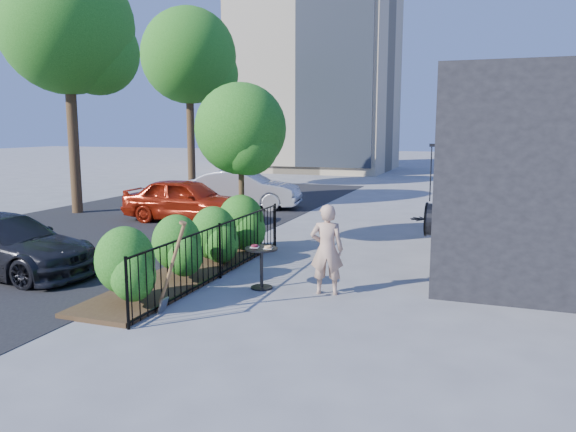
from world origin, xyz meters
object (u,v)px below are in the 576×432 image
at_px(street_tree_far, 190,62).
at_px(woman, 327,249).
at_px(patio_tree, 242,134).
at_px(street_tree_near, 68,36).
at_px(car_darkgrey, 4,245).
at_px(car_silver, 243,189).
at_px(cafe_table, 261,260).
at_px(shovel, 170,273).
at_px(car_red, 187,200).

bearing_deg(street_tree_far, woman, -53.14).
distance_m(patio_tree, street_tree_near, 8.92).
bearing_deg(street_tree_far, car_darkgrey, -74.54).
bearing_deg(woman, car_silver, -69.39).
height_order(street_tree_near, woman, street_tree_near).
bearing_deg(cafe_table, street_tree_near, 146.24).
distance_m(street_tree_near, car_darkgrey, 9.81).
bearing_deg(street_tree_far, shovel, -61.77).
distance_m(street_tree_far, shovel, 19.08).
relative_size(patio_tree, car_red, 0.98).
xyz_separation_m(street_tree_near, car_silver, (4.86, 3.02, -5.22)).
relative_size(street_tree_near, cafe_table, 10.19).
bearing_deg(street_tree_near, patio_tree, -22.57).
distance_m(street_tree_far, car_darkgrey, 16.55).
bearing_deg(car_darkgrey, cafe_table, -78.43).
xyz_separation_m(patio_tree, cafe_table, (1.77, -3.13, -2.24)).
bearing_deg(shovel, street_tree_far, 118.23).
distance_m(patio_tree, car_darkgrey, 5.69).
distance_m(street_tree_near, woman, 13.39).
height_order(woman, car_darkgrey, woman).
relative_size(car_silver, car_darkgrey, 1.02).
height_order(street_tree_far, car_silver, street_tree_far).
height_order(car_silver, car_darkgrey, car_silver).
bearing_deg(patio_tree, street_tree_far, 124.51).
height_order(street_tree_near, car_darkgrey, street_tree_near).
relative_size(street_tree_near, car_silver, 1.97).
height_order(street_tree_far, woman, street_tree_far).
relative_size(woman, shovel, 1.04).
height_order(cafe_table, car_silver, car_silver).
bearing_deg(car_darkgrey, car_red, 1.03).
relative_size(street_tree_near, street_tree_far, 1.00).
xyz_separation_m(car_silver, car_darkgrey, (-0.69, -10.12, -0.09)).
xyz_separation_m(car_red, car_darkgrey, (-0.26, -6.83, -0.09)).
relative_size(cafe_table, car_silver, 0.19).
height_order(car_red, car_silver, car_silver).
bearing_deg(car_red, car_silver, -9.10).
xyz_separation_m(woman, shovel, (-2.01, -1.91, -0.13)).
bearing_deg(car_red, street_tree_far, 26.42).
relative_size(street_tree_near, woman, 5.13).
height_order(street_tree_far, car_darkgrey, street_tree_far).
bearing_deg(woman, patio_tree, -57.16).
height_order(cafe_table, shovel, shovel).
height_order(patio_tree, car_silver, patio_tree).
bearing_deg(car_darkgrey, street_tree_far, 18.71).
height_order(woman, car_silver, woman).
relative_size(cafe_table, car_red, 0.20).
relative_size(woman, car_red, 0.40).
bearing_deg(woman, car_red, -55.26).
relative_size(car_red, car_silver, 0.96).
distance_m(cafe_table, car_red, 7.87).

